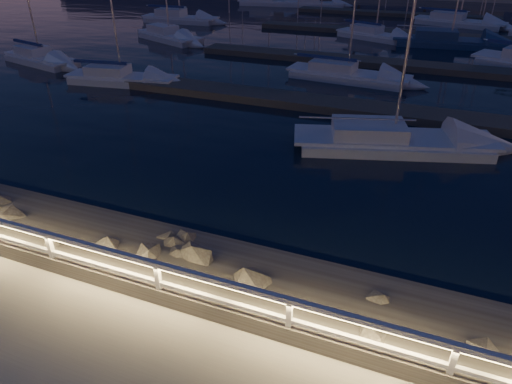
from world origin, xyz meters
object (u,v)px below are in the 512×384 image
sailboat_e (168,35)px  sailboat_m (268,1)px  sailboat_c (345,73)px  sailboat_f (119,77)px  sailboat_d (388,139)px  sailboat_k (456,21)px  sailboat_j (373,34)px  sailboat_n (315,3)px  sailboat_a (39,57)px  sailboat_g (447,40)px  guard_rail (116,261)px  sailboat_i (178,18)px

sailboat_e → sailboat_m: 24.84m
sailboat_c → sailboat_f: (-12.41, -5.83, -0.01)m
sailboat_d → sailboat_k: (2.13, 33.58, 0.04)m
sailboat_d → sailboat_j: (-4.40, 23.49, -0.00)m
sailboat_n → sailboat_a: bearing=-121.5°
sailboat_e → sailboat_g: bearing=39.7°
sailboat_c → sailboat_f: bearing=-150.1°
sailboat_e → sailboat_c: bearing=2.0°
sailboat_e → sailboat_m: size_ratio=0.89×
sailboat_j → sailboat_g: bearing=14.8°
sailboat_g → sailboat_d: bearing=-99.4°
sailboat_e → sailboat_f: size_ratio=1.07×
sailboat_d → sailboat_n: 44.67m
sailboat_c → sailboat_j: size_ratio=1.07×
sailboat_k → sailboat_m: size_ratio=1.07×
guard_rail → sailboat_i: (-20.15, 36.92, -0.90)m
sailboat_c → sailboat_k: bearing=80.5°
sailboat_d → sailboat_i: bearing=117.5°
guard_rail → sailboat_n: size_ratio=3.64×
sailboat_d → sailboat_n: sailboat_d is taller
guard_rail → sailboat_f: sailboat_f is taller
guard_rail → sailboat_j: 35.44m
sailboat_a → sailboat_j: bearing=54.5°
sailboat_g → sailboat_n: bearing=124.6°
sailboat_e → sailboat_j: size_ratio=1.03×
sailboat_g → sailboat_c: bearing=-118.4°
guard_rail → sailboat_m: sailboat_m is taller
guard_rail → sailboat_j: (0.05, 35.43, -0.96)m
sailboat_d → sailboat_j: size_ratio=1.16×
sailboat_i → sailboat_j: bearing=-7.8°
sailboat_d → sailboat_e: 26.29m
sailboat_c → sailboat_e: size_ratio=1.04×
sailboat_c → sailboat_f: 13.71m
guard_rail → sailboat_f: 19.83m
sailboat_i → sailboat_k: 28.08m
sailboat_j → sailboat_n: sailboat_n is taller
sailboat_e → sailboat_n: (5.81, 25.77, -0.02)m
sailboat_k → sailboat_c: bearing=-90.7°
sailboat_a → sailboat_n: (9.79, 36.19, -0.00)m
sailboat_d → sailboat_k: size_ratio=0.94×
sailboat_f → sailboat_m: bearing=87.8°
sailboat_i → sailboat_m: sailboat_m is taller
guard_rail → sailboat_e: bearing=119.7°
sailboat_g → sailboat_j: size_ratio=1.27×
sailboat_e → sailboat_i: bearing=138.9°
sailboat_g → sailboat_k: (0.55, 10.88, -0.01)m
sailboat_c → sailboat_n: size_ratio=1.04×
sailboat_f → sailboat_n: sailboat_n is taller
sailboat_c → sailboat_m: bearing=123.0°
sailboat_a → sailboat_d: (24.55, -5.97, -0.01)m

